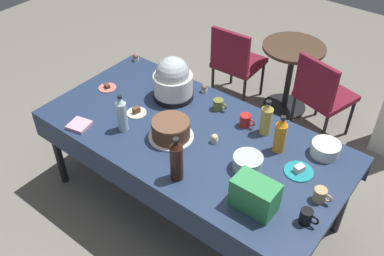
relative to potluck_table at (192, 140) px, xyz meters
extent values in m
plane|color=slate|center=(0.00, 0.00, -0.69)|extent=(9.00, 9.00, 0.00)
cube|color=navy|center=(0.00, 0.00, 0.04)|extent=(2.20, 1.10, 0.04)
cylinder|color=black|center=(-1.02, -0.47, -0.33)|extent=(0.06, 0.06, 0.71)
cylinder|color=black|center=(-1.02, 0.47, -0.33)|extent=(0.06, 0.06, 0.71)
cylinder|color=black|center=(1.02, 0.47, -0.33)|extent=(0.06, 0.06, 0.71)
cube|color=navy|center=(0.00, -0.55, -0.07)|extent=(2.20, 0.01, 0.18)
cube|color=navy|center=(0.00, 0.55, -0.07)|extent=(2.20, 0.01, 0.18)
cylinder|color=silver|center=(-0.09, -0.12, 0.07)|extent=(0.32, 0.32, 0.01)
cylinder|color=brown|center=(-0.09, -0.12, 0.13)|extent=(0.27, 0.27, 0.12)
cylinder|color=brown|center=(-0.09, -0.12, 0.20)|extent=(0.26, 0.26, 0.01)
cylinder|color=black|center=(-0.39, 0.26, 0.08)|extent=(0.31, 0.31, 0.04)
cylinder|color=white|center=(-0.39, 0.26, 0.18)|extent=(0.30, 0.30, 0.16)
sphere|color=#B2BCC1|center=(-0.39, 0.26, 0.28)|extent=(0.26, 0.26, 0.26)
cylinder|color=#B2C6BC|center=(0.49, -0.05, 0.11)|extent=(0.19, 0.19, 0.10)
cylinder|color=silver|center=(0.82, 0.38, 0.11)|extent=(0.19, 0.19, 0.09)
cylinder|color=#E07266|center=(-0.88, 0.02, 0.07)|extent=(0.14, 0.14, 0.01)
cube|color=brown|center=(-0.88, 0.02, 0.09)|extent=(0.06, 0.05, 0.03)
cylinder|color=beige|center=(-0.47, -0.07, 0.07)|extent=(0.15, 0.15, 0.01)
cube|color=brown|center=(-0.47, -0.07, 0.09)|extent=(0.05, 0.06, 0.04)
cylinder|color=teal|center=(0.77, 0.12, 0.07)|extent=(0.19, 0.19, 0.01)
cube|color=beige|center=(0.77, 0.12, 0.09)|extent=(0.06, 0.08, 0.04)
cylinder|color=beige|center=(-1.00, 0.48, 0.08)|extent=(0.05, 0.05, 0.03)
sphere|color=brown|center=(-1.00, 0.48, 0.11)|extent=(0.05, 0.05, 0.05)
cylinder|color=beige|center=(-0.24, 0.46, 0.08)|extent=(0.05, 0.05, 0.03)
sphere|color=brown|center=(-0.24, 0.46, 0.11)|extent=(0.05, 0.05, 0.05)
cylinder|color=beige|center=(0.18, 0.02, 0.08)|extent=(0.05, 0.05, 0.03)
sphere|color=beige|center=(0.18, 0.02, 0.11)|extent=(0.05, 0.05, 0.05)
cylinder|color=gold|center=(0.39, 0.33, 0.16)|extent=(0.08, 0.08, 0.20)
cone|color=gold|center=(0.39, 0.33, 0.29)|extent=(0.07, 0.07, 0.05)
cylinder|color=black|center=(0.39, 0.33, 0.32)|extent=(0.04, 0.04, 0.02)
cylinder|color=orange|center=(0.56, 0.22, 0.17)|extent=(0.08, 0.08, 0.21)
cone|color=orange|center=(0.56, 0.22, 0.30)|extent=(0.07, 0.07, 0.05)
cylinder|color=black|center=(0.56, 0.22, 0.34)|extent=(0.04, 0.04, 0.02)
cylinder|color=#33190F|center=(0.19, -0.39, 0.19)|extent=(0.08, 0.08, 0.25)
cone|color=#33190F|center=(0.19, -0.39, 0.34)|extent=(0.07, 0.07, 0.05)
cylinder|color=black|center=(0.19, -0.39, 0.37)|extent=(0.04, 0.04, 0.02)
cylinder|color=silver|center=(-0.41, -0.26, 0.17)|extent=(0.07, 0.07, 0.22)
cone|color=silver|center=(-0.41, -0.26, 0.31)|extent=(0.07, 0.07, 0.05)
cylinder|color=black|center=(-0.41, -0.26, 0.34)|extent=(0.03, 0.03, 0.02)
cylinder|color=#B2231E|center=(0.24, 0.31, 0.11)|extent=(0.08, 0.08, 0.09)
torus|color=#B2231E|center=(0.29, 0.31, 0.11)|extent=(0.06, 0.01, 0.06)
cylinder|color=olive|center=(-0.02, 0.35, 0.10)|extent=(0.08, 0.08, 0.08)
torus|color=olive|center=(0.03, 0.35, 0.11)|extent=(0.05, 0.01, 0.05)
cylinder|color=black|center=(0.98, -0.22, 0.11)|extent=(0.07, 0.07, 0.10)
torus|color=black|center=(1.03, -0.22, 0.11)|extent=(0.06, 0.01, 0.06)
cylinder|color=tan|center=(0.97, -0.02, 0.11)|extent=(0.08, 0.08, 0.09)
torus|color=tan|center=(1.02, -0.02, 0.11)|extent=(0.06, 0.01, 0.06)
cube|color=#338C4C|center=(0.69, -0.30, 0.16)|extent=(0.26, 0.16, 0.20)
cube|color=pink|center=(-0.69, -0.44, 0.07)|extent=(0.17, 0.17, 0.02)
cube|color=maroon|center=(-0.55, 1.48, -0.26)|extent=(0.45, 0.45, 0.05)
cube|color=maroon|center=(-0.54, 1.28, -0.04)|extent=(0.42, 0.05, 0.40)
cylinder|color=black|center=(-0.37, 1.68, -0.49)|extent=(0.03, 0.03, 0.40)
cylinder|color=black|center=(-0.75, 1.67, -0.49)|extent=(0.03, 0.03, 0.40)
cylinder|color=black|center=(-0.35, 1.30, -0.49)|extent=(0.03, 0.03, 0.40)
cylinder|color=black|center=(-0.73, 1.29, -0.49)|extent=(0.03, 0.03, 0.40)
cube|color=maroon|center=(0.40, 1.48, -0.26)|extent=(0.54, 0.54, 0.05)
cube|color=maroon|center=(0.35, 1.29, -0.04)|extent=(0.41, 0.15, 0.40)
cylinder|color=black|center=(0.63, 1.62, -0.49)|extent=(0.04, 0.04, 0.40)
cylinder|color=black|center=(0.27, 1.72, -0.49)|extent=(0.04, 0.04, 0.40)
cylinder|color=black|center=(0.53, 1.25, -0.49)|extent=(0.04, 0.04, 0.40)
cylinder|color=black|center=(0.17, 1.35, -0.49)|extent=(0.04, 0.04, 0.40)
cylinder|color=#473323|center=(-0.05, 1.63, 0.02)|extent=(0.60, 0.60, 0.03)
cylinder|color=black|center=(-0.05, 1.63, -0.33)|extent=(0.06, 0.06, 0.67)
cylinder|color=black|center=(-0.05, 1.63, -0.68)|extent=(0.44, 0.44, 0.02)
camera|label=1|loc=(1.42, -1.80, 2.01)|focal=40.02mm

